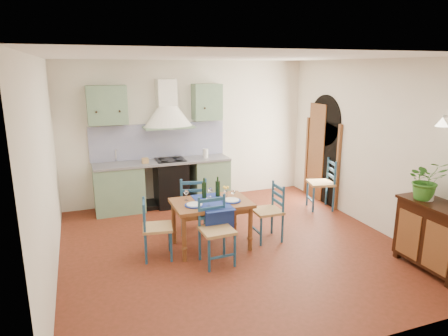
{
  "coord_description": "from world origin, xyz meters",
  "views": [
    {
      "loc": [
        -2.09,
        -5.23,
        2.67
      ],
      "look_at": [
        -0.04,
        0.3,
        1.17
      ],
      "focal_mm": 32.0,
      "sensor_mm": 36.0,
      "label": 1
    }
  ],
  "objects": [
    {
      "name": "potted_plant",
      "position": [
        2.23,
        -1.37,
        1.21
      ],
      "size": [
        0.61,
        0.58,
        0.54
      ],
      "primitive_type": "imported",
      "rotation": [
        0.0,
        0.0,
        -0.4
      ],
      "color": "#317122",
      "rests_on": "sideboard"
    },
    {
      "name": "chair_far",
      "position": [
        -0.41,
        0.75,
        0.5
      ],
      "size": [
        0.54,
        0.54,
        0.96
      ],
      "color": "navy",
      "rests_on": "ground"
    },
    {
      "name": "chair_left",
      "position": [
        -1.17,
        0.05,
        0.45
      ],
      "size": [
        0.47,
        0.47,
        0.87
      ],
      "color": "navy",
      "rests_on": "ground"
    },
    {
      "name": "chair_spare",
      "position": [
        2.23,
        0.99,
        0.5
      ],
      "size": [
        0.55,
        0.55,
        0.97
      ],
      "color": "navy",
      "rests_on": "ground"
    },
    {
      "name": "chair_right",
      "position": [
        0.62,
        0.06,
        0.47
      ],
      "size": [
        0.43,
        0.43,
        0.91
      ],
      "color": "navy",
      "rests_on": "ground"
    },
    {
      "name": "back_wall",
      "position": [
        -0.47,
        2.29,
        1.05
      ],
      "size": [
        5.0,
        0.96,
        2.8
      ],
      "color": "silver",
      "rests_on": "ground"
    },
    {
      "name": "floor",
      "position": [
        0.0,
        0.0,
        0.0
      ],
      "size": [
        5.0,
        5.0,
        0.0
      ],
      "primitive_type": "plane",
      "color": "#471E0F",
      "rests_on": "ground"
    },
    {
      "name": "ceiling",
      "position": [
        0.0,
        0.0,
        2.8
      ],
      "size": [
        5.0,
        5.0,
        0.01
      ],
      "primitive_type": "cube",
      "color": "white",
      "rests_on": "back_wall"
    },
    {
      "name": "right_wall",
      "position": [
        2.5,
        0.28,
        1.34
      ],
      "size": [
        0.26,
        5.0,
        2.8
      ],
      "color": "silver",
      "rests_on": "ground"
    },
    {
      "name": "chair_near",
      "position": [
        -0.41,
        -0.39,
        0.48
      ],
      "size": [
        0.46,
        0.46,
        0.94
      ],
      "color": "navy",
      "rests_on": "ground"
    },
    {
      "name": "dining_table",
      "position": [
        -0.31,
        0.11,
        0.64
      ],
      "size": [
        1.14,
        0.86,
        1.04
      ],
      "color": "brown",
      "rests_on": "ground"
    },
    {
      "name": "sideboard",
      "position": [
        2.26,
        -1.59,
        0.51
      ],
      "size": [
        0.5,
        1.05,
        0.94
      ],
      "color": "black",
      "rests_on": "ground"
    },
    {
      "name": "left_wall",
      "position": [
        -2.5,
        0.0,
        1.4
      ],
      "size": [
        0.04,
        5.0,
        2.8
      ],
      "primitive_type": "cube",
      "color": "silver",
      "rests_on": "ground"
    }
  ]
}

